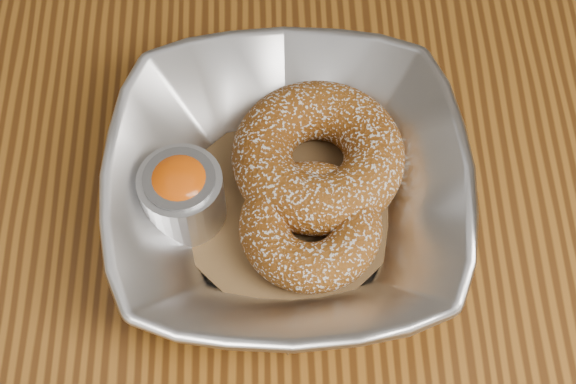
{
  "coord_description": "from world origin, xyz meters",
  "views": [
    {
      "loc": [
        0.09,
        -0.24,
        1.27
      ],
      "look_at": [
        0.1,
        0.04,
        0.78
      ],
      "focal_mm": 55.0,
      "sensor_mm": 36.0,
      "label": 1
    }
  ],
  "objects_px": {
    "donut_back": "(318,156)",
    "ramekin": "(182,194)",
    "serving_bowl": "(288,193)",
    "table": "(161,327)",
    "donut_front": "(311,226)"
  },
  "relations": [
    {
      "from": "table",
      "to": "ramekin",
      "type": "xyz_separation_m",
      "value": [
        0.03,
        0.04,
        0.13
      ]
    },
    {
      "from": "donut_front",
      "to": "donut_back",
      "type": "bearing_deg",
      "value": 82.28
    },
    {
      "from": "serving_bowl",
      "to": "ramekin",
      "type": "distance_m",
      "value": 0.07
    },
    {
      "from": "table",
      "to": "donut_back",
      "type": "relative_size",
      "value": 10.44
    },
    {
      "from": "donut_front",
      "to": "ramekin",
      "type": "bearing_deg",
      "value": 165.34
    },
    {
      "from": "donut_back",
      "to": "ramekin",
      "type": "relative_size",
      "value": 2.11
    },
    {
      "from": "table",
      "to": "donut_back",
      "type": "xyz_separation_m",
      "value": [
        0.12,
        0.07,
        0.13
      ]
    },
    {
      "from": "table",
      "to": "serving_bowl",
      "type": "bearing_deg",
      "value": 22.65
    },
    {
      "from": "serving_bowl",
      "to": "ramekin",
      "type": "bearing_deg",
      "value": -178.57
    },
    {
      "from": "donut_back",
      "to": "table",
      "type": "bearing_deg",
      "value": -150.24
    },
    {
      "from": "serving_bowl",
      "to": "ramekin",
      "type": "height_order",
      "value": "ramekin"
    },
    {
      "from": "donut_back",
      "to": "ramekin",
      "type": "bearing_deg",
      "value": -162.25
    },
    {
      "from": "donut_front",
      "to": "ramekin",
      "type": "height_order",
      "value": "ramekin"
    },
    {
      "from": "serving_bowl",
      "to": "donut_back",
      "type": "height_order",
      "value": "serving_bowl"
    },
    {
      "from": "serving_bowl",
      "to": "ramekin",
      "type": "xyz_separation_m",
      "value": [
        -0.07,
        -0.0,
        0.01
      ]
    }
  ]
}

